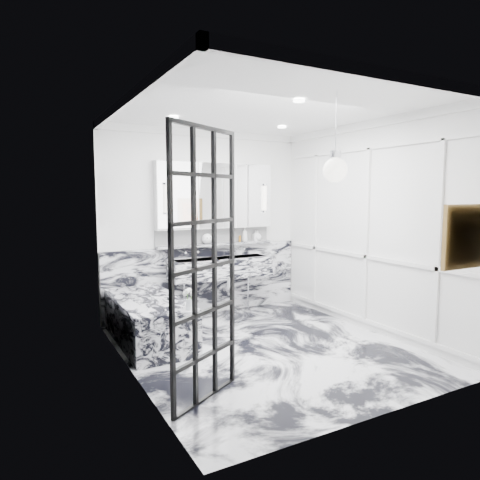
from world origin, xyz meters
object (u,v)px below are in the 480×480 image
crittall_door (205,267)px  bathtub (148,320)px  trough_sink (221,268)px  mirror_cabinet (216,196)px

crittall_door → bathtub: crittall_door is taller
bathtub → crittall_door: bearing=-89.4°
trough_sink → bathtub: 1.55m
crittall_door → mirror_cabinet: size_ratio=1.26×
crittall_door → trough_sink: bearing=31.5°
trough_sink → bathtub: bearing=-153.5°
mirror_cabinet → bathtub: (-1.32, -0.83, -1.54)m
crittall_door → bathtub: size_ratio=1.46×
mirror_cabinet → bathtub: 2.20m
bathtub → trough_sink: bearing=26.5°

